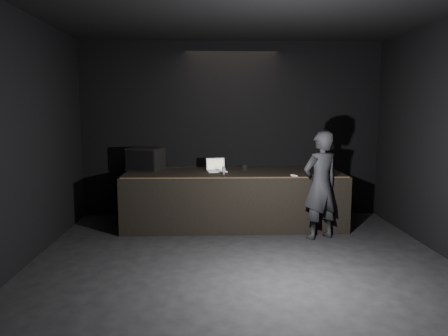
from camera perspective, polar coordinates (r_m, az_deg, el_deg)
name	(u,v)px	position (r m, az deg, el deg)	size (l,w,h in m)	color
ground	(245,280)	(5.75, 2.80, -14.36)	(7.00, 7.00, 0.00)	black
room_walls	(246,120)	(5.34, 2.94, 6.23)	(6.10, 7.10, 3.52)	black
stage_riser	(233,198)	(8.22, 1.21, -3.97)	(4.00, 1.50, 1.00)	black
riser_lip	(236,177)	(7.44, 1.53, -1.25)	(3.92, 0.10, 0.01)	brown
stage_monitor	(145,159)	(8.50, -10.24, 1.15)	(0.76, 0.66, 0.43)	black
cable	(175,168)	(8.72, -6.39, 0.04)	(0.02, 0.02, 0.90)	black
laptop	(216,168)	(8.22, -1.00, 0.00)	(0.40, 0.37, 0.24)	silver
beer_can	(224,170)	(7.85, -0.03, -0.30)	(0.06, 0.06, 0.14)	silver
plastic_cup	(245,168)	(8.31, 2.76, 0.01)	(0.09, 0.09, 0.11)	white
wii_remote	(294,176)	(7.68, 9.14, -0.99)	(0.04, 0.15, 0.03)	white
person	(320,185)	(7.44, 12.48, -2.21)	(0.66, 0.43, 1.81)	black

